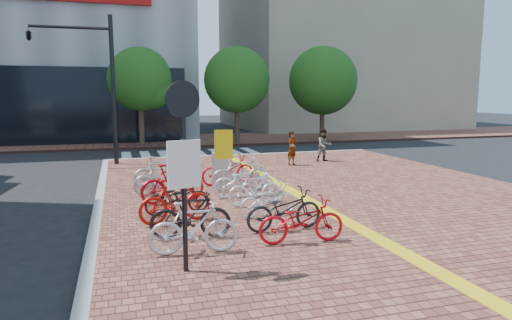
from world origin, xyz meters
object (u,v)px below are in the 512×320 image
object	(u,v)px
bike_8	(284,209)
pedestrian_b	(324,145)
bike_2	(176,201)
bike_7	(301,220)
bike_3	(177,197)
bike_10	(255,189)
bike_9	(268,200)
notice_sign	(184,154)
bike_13	(228,170)
bike_1	(190,215)
traffic_light_pole	(75,62)
bike_0	(194,228)
pedestrian_a	(292,148)
bike_5	(161,179)
bike_11	(244,181)
yellow_sign	(223,151)
bike_12	(241,173)
utility_box	(220,170)
bike_6	(160,172)
bike_4	(173,183)

from	to	relation	value
bike_8	pedestrian_b	xyz separation A→B (m)	(5.65, 9.83, 0.27)
bike_2	bike_7	world-z (taller)	bike_2
bike_3	bike_10	xyz separation A→B (m)	(2.22, 0.28, 0.03)
bike_9	notice_sign	world-z (taller)	notice_sign
bike_2	notice_sign	distance (m)	3.59
bike_9	bike_13	distance (m)	4.45
bike_1	traffic_light_pole	world-z (taller)	traffic_light_pole
bike_0	bike_7	bearing A→B (deg)	-84.68
bike_3	pedestrian_b	xyz separation A→B (m)	(7.85, 7.67, 0.30)
pedestrian_a	pedestrian_b	bearing A→B (deg)	-9.35
bike_1	bike_5	world-z (taller)	bike_1
pedestrian_a	traffic_light_pole	xyz separation A→B (m)	(-9.04, 2.71, 3.79)
bike_11	notice_sign	distance (m)	6.26
bike_1	bike_2	bearing A→B (deg)	15.57
bike_11	yellow_sign	distance (m)	1.13
bike_8	bike_12	world-z (taller)	bike_12
bike_5	bike_12	size ratio (longest dim) A/B	0.88
pedestrian_a	bike_10	bearing A→B (deg)	-148.39
traffic_light_pole	bike_2	bearing A→B (deg)	-74.38
bike_7	bike_5	bearing A→B (deg)	27.61
bike_2	utility_box	size ratio (longest dim) A/B	1.57
bike_1	notice_sign	world-z (taller)	notice_sign
pedestrian_a	bike_9	bearing A→B (deg)	-144.64
bike_9	pedestrian_a	bearing A→B (deg)	-36.69
bike_1	bike_9	size ratio (longest dim) A/B	1.06
bike_5	pedestrian_b	xyz separation A→B (m)	(8.06, 5.20, 0.25)
pedestrian_b	traffic_light_pole	world-z (taller)	traffic_light_pole
bike_5	bike_8	world-z (taller)	bike_5
bike_13	utility_box	size ratio (longest dim) A/B	1.68
bike_6	bike_10	distance (m)	4.11
bike_9	pedestrian_b	bearing A→B (deg)	-44.63
bike_10	pedestrian_b	bearing A→B (deg)	-43.12
bike_12	bike_11	bearing A→B (deg)	173.20
bike_4	bike_9	size ratio (longest dim) A/B	1.15
bike_5	notice_sign	distance (m)	6.71
bike_1	pedestrian_a	world-z (taller)	pedestrian_a
bike_6	bike_1	bearing A→B (deg)	171.71
bike_13	yellow_sign	bearing A→B (deg)	151.88
bike_10	bike_9	bearing A→B (deg)	174.15
bike_0	bike_6	world-z (taller)	bike_6
bike_10	bike_13	size ratio (longest dim) A/B	0.82
bike_2	bike_8	bearing A→B (deg)	-130.49
bike_11	yellow_sign	world-z (taller)	yellow_sign
bike_1	bike_7	world-z (taller)	bike_1
bike_8	bike_10	bearing A→B (deg)	-4.64
bike_5	bike_7	bearing A→B (deg)	-158.34
pedestrian_a	bike_7	bearing A→B (deg)	-139.53
bike_4	utility_box	distance (m)	2.61
bike_4	pedestrian_b	xyz separation A→B (m)	(7.81, 6.33, 0.18)
bike_1	bike_7	distance (m)	2.41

